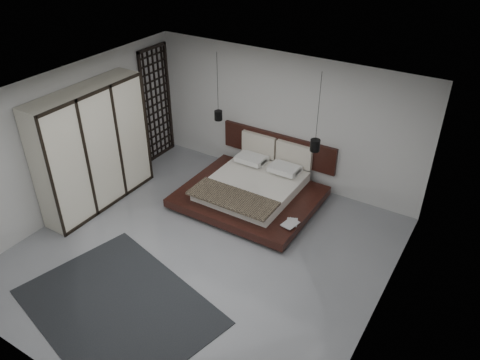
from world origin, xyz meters
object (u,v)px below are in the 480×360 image
Objects in this scene: pendant_left at (218,115)px; rug at (118,307)px; lattice_screen at (157,104)px; pendant_right at (315,145)px; wardrobe at (93,148)px; bed at (253,188)px.

pendant_left reaches higher than rug.
lattice_screen reaches higher than rug.
pendant_right is 0.62× the size of wardrobe.
pendant_left is 0.58× the size of wardrobe.
rug is (2.33, -1.95, -1.20)m from wardrobe.
bed is at bearing -20.39° from pendant_left.
lattice_screen is at bearing 121.91° from rug.
bed is 0.89× the size of rug.
pendant_left is (1.78, -0.13, 0.18)m from lattice_screen.
rug is (-1.37, -4.02, -1.38)m from pendant_right.
wardrobe is at bearing 140.05° from rug.
wardrobe is (-1.52, -2.06, -0.27)m from pendant_left.
pendant_left is at bearing 180.00° from pendant_right.
bed is at bearing 85.57° from rug.
wardrobe is (-2.61, -1.66, 0.93)m from bed.
pendant_right is 0.52× the size of rug.
pendant_left reaches higher than lattice_screen.
pendant_left is at bearing 101.37° from rug.
bed is at bearing -10.62° from lattice_screen.
pendant_left is 2.18m from pendant_right.
rug is (-0.28, -3.61, -0.27)m from bed.
lattice_screen is at bearing 178.08° from pendant_right.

